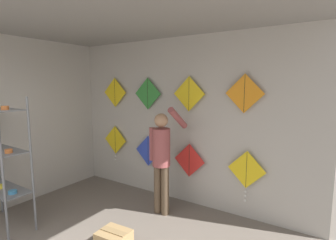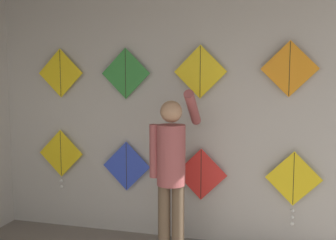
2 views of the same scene
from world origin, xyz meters
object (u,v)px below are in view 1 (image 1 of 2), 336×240
at_px(kite_3, 246,172).
at_px(kite_4, 115,92).
at_px(kite_0, 115,141).
at_px(kite_1, 148,151).
at_px(kite_6, 189,94).
at_px(kite_2, 189,160).
at_px(shopkeeper, 162,154).
at_px(kite_7, 244,94).
at_px(kite_5, 148,94).

relative_size(kite_3, kite_4, 1.37).
bearing_deg(kite_0, kite_1, 0.05).
xyz_separation_m(kite_1, kite_6, (0.84, 0.00, 1.07)).
bearing_deg(kite_2, kite_6, 180.00).
xyz_separation_m(kite_2, kite_6, (-0.02, 0.00, 1.11)).
xyz_separation_m(shopkeeper, kite_1, (-0.66, 0.51, -0.15)).
bearing_deg(shopkeeper, kite_6, 69.09).
height_order(shopkeeper, kite_3, shopkeeper).
height_order(kite_3, kite_6, kite_6).
distance_m(kite_2, kite_7, 1.43).
relative_size(kite_1, kite_6, 1.00).
bearing_deg(kite_4, kite_6, 0.00).
bearing_deg(kite_2, kite_7, 0.00).
xyz_separation_m(shopkeeper, kite_4, (-1.46, 0.51, 0.91)).
relative_size(kite_3, kite_6, 1.37).
height_order(kite_1, kite_3, kite_1).
relative_size(kite_5, kite_7, 1.00).
bearing_deg(kite_4, kite_5, 0.00).
bearing_deg(kite_7, shopkeeper, -154.81).
height_order(kite_5, kite_7, kite_7).
relative_size(kite_4, kite_7, 1.00).
xyz_separation_m(kite_1, kite_7, (1.74, 0.00, 1.09)).
bearing_deg(kite_3, kite_0, 179.99).
bearing_deg(kite_1, kite_4, 180.00).
relative_size(kite_0, kite_2, 1.24).
distance_m(kite_0, kite_3, 2.65).
bearing_deg(kite_5, kite_1, 180.00).
height_order(shopkeeper, kite_4, kite_4).
bearing_deg(shopkeeper, kite_4, 159.87).
relative_size(shopkeeper, kite_4, 2.98).
bearing_deg(kite_6, shopkeeper, -110.08).
bearing_deg(kite_3, kite_7, 179.27).
distance_m(kite_1, kite_6, 1.36).
height_order(kite_0, kite_1, kite_0).
distance_m(kite_0, kite_7, 2.77).
height_order(shopkeeper, kite_6, kite_6).
bearing_deg(kite_5, kite_3, -0.03).
xyz_separation_m(kite_4, kite_6, (1.65, 0.00, 0.01)).
distance_m(kite_0, kite_6, 1.94).
distance_m(kite_5, kite_6, 0.84).
distance_m(kite_1, kite_4, 1.33).
height_order(kite_1, kite_6, kite_6).
distance_m(shopkeeper, kite_4, 1.80).
bearing_deg(kite_4, kite_1, 0.00).
distance_m(shopkeeper, kite_3, 1.29).
bearing_deg(kite_1, kite_3, -0.03).
bearing_deg(kite_2, shopkeeper, -111.94).
bearing_deg(kite_1, shopkeeper, -37.98).
bearing_deg(kite_3, kite_5, 179.97).
bearing_deg(kite_7, kite_0, -179.99).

